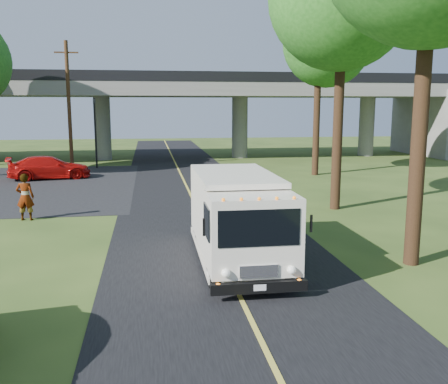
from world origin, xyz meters
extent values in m
plane|color=#2D4318|center=(0.00, 0.00, 0.00)|extent=(120.00, 120.00, 0.00)
cube|color=black|center=(0.00, 10.00, 0.01)|extent=(7.00, 90.00, 0.02)
cube|color=gold|center=(0.00, 10.00, 0.03)|extent=(0.12, 90.00, 0.01)
cube|color=slate|center=(0.00, 32.00, 6.00)|extent=(50.00, 9.00, 1.20)
cube|color=black|center=(0.00, 27.60, 6.90)|extent=(50.00, 0.25, 0.80)
cube|color=black|center=(0.00, 36.40, 6.90)|extent=(50.00, 0.25, 0.80)
cube|color=slate|center=(25.00, 32.00, 3.00)|extent=(4.00, 10.00, 6.00)
cylinder|color=slate|center=(-6.00, 32.00, 2.70)|extent=(1.40, 1.40, 5.40)
cylinder|color=slate|center=(6.00, 32.00, 2.70)|extent=(1.40, 1.40, 5.40)
cylinder|color=slate|center=(18.00, 32.00, 2.70)|extent=(1.40, 1.40, 5.40)
cylinder|color=black|center=(-6.00, 26.00, 2.60)|extent=(0.14, 0.14, 5.20)
imported|color=black|center=(-6.00, 26.00, 4.60)|extent=(0.18, 0.22, 1.10)
cylinder|color=#472D19|center=(-7.50, 24.00, 4.50)|extent=(0.26, 0.26, 9.00)
cube|color=#472D19|center=(-7.50, 24.00, 8.20)|extent=(1.60, 0.10, 0.10)
cylinder|color=#382314|center=(5.50, 1.00, 3.50)|extent=(0.44, 0.44, 7.00)
cylinder|color=#382314|center=(6.20, 9.00, 3.85)|extent=(0.44, 0.44, 7.70)
cylinder|color=#382314|center=(9.00, 20.00, 3.32)|extent=(0.44, 0.44, 6.65)
sphere|color=#1F5D18|center=(9.00, 20.00, 8.20)|extent=(5.58, 5.58, 5.58)
sphere|color=#1F5D18|center=(9.50, 19.60, 8.50)|extent=(4.96, 4.96, 4.96)
cube|color=silver|center=(0.42, 2.68, 1.58)|extent=(2.27, 4.15, 2.12)
cube|color=silver|center=(0.41, -0.23, 1.48)|extent=(2.26, 1.70, 1.93)
cube|color=black|center=(0.41, -1.06, 1.79)|extent=(1.98, 0.08, 0.89)
cube|color=black|center=(0.41, -1.16, 0.36)|extent=(2.35, 0.18, 0.26)
cube|color=silver|center=(0.42, 2.31, 0.28)|extent=(2.28, 5.47, 0.17)
cylinder|color=black|center=(-0.54, -0.04, 0.42)|extent=(0.27, 0.85, 0.85)
cylinder|color=black|center=(1.38, -0.05, 0.42)|extent=(0.27, 0.85, 0.85)
cylinder|color=black|center=(-0.53, 3.91, 0.42)|extent=(0.27, 0.85, 0.85)
cylinder|color=black|center=(1.39, 3.90, 0.42)|extent=(0.27, 0.85, 0.85)
imported|color=#B40E0B|center=(-8.42, 20.66, 0.73)|extent=(5.37, 3.04, 1.47)
imported|color=gray|center=(-7.13, 8.68, 0.97)|extent=(0.73, 0.50, 1.93)
camera|label=1|loc=(-2.11, -12.23, 4.63)|focal=40.00mm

